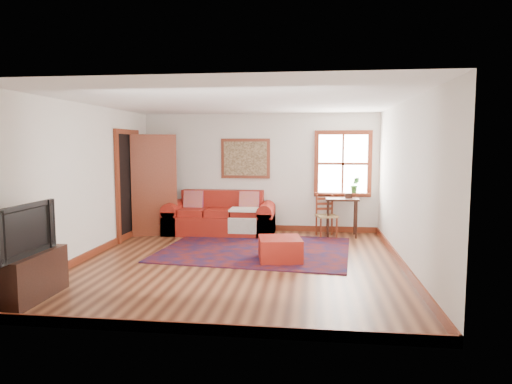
# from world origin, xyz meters

# --- Properties ---
(ground) EXTENTS (5.50, 5.50, 0.00)m
(ground) POSITION_xyz_m (0.00, 0.00, 0.00)
(ground) COLOR #472013
(ground) RESTS_ON ground
(room_envelope) EXTENTS (5.04, 5.54, 2.52)m
(room_envelope) POSITION_xyz_m (0.00, 0.02, 1.65)
(room_envelope) COLOR silver
(room_envelope) RESTS_ON ground
(window) EXTENTS (1.18, 0.20, 1.38)m
(window) POSITION_xyz_m (1.78, 2.70, 1.31)
(window) COLOR white
(window) RESTS_ON ground
(doorway) EXTENTS (0.89, 1.08, 2.14)m
(doorway) POSITION_xyz_m (-2.21, 1.78, 1.07)
(doorway) COLOR black
(doorway) RESTS_ON ground
(framed_artwork) EXTENTS (1.05, 0.07, 0.85)m
(framed_artwork) POSITION_xyz_m (-0.30, 2.71, 1.55)
(framed_artwork) COLOR maroon
(framed_artwork) RESTS_ON ground
(persian_rug) EXTENTS (3.42, 2.84, 0.02)m
(persian_rug) POSITION_xyz_m (0.15, 0.90, 0.01)
(persian_rug) COLOR #56100C
(persian_rug) RESTS_ON ground
(red_leather_sofa) EXTENTS (2.25, 0.93, 0.88)m
(red_leather_sofa) POSITION_xyz_m (-0.77, 2.31, 0.29)
(red_leather_sofa) COLOR maroon
(red_leather_sofa) RESTS_ON ground
(red_ottoman) EXTENTS (0.76, 0.76, 0.38)m
(red_ottoman) POSITION_xyz_m (0.63, 0.19, 0.19)
(red_ottoman) COLOR maroon
(red_ottoman) RESTS_ON ground
(side_table) EXTENTS (0.65, 0.49, 0.78)m
(side_table) POSITION_xyz_m (1.72, 2.31, 0.65)
(side_table) COLOR #331811
(side_table) RESTS_ON ground
(ladder_back_chair) EXTENTS (0.48, 0.46, 0.83)m
(ladder_back_chair) POSITION_xyz_m (1.40, 2.30, 0.45)
(ladder_back_chair) COLOR tan
(ladder_back_chair) RESTS_ON ground
(media_cabinet) EXTENTS (0.46, 1.03, 0.57)m
(media_cabinet) POSITION_xyz_m (-2.25, -1.98, 0.28)
(media_cabinet) COLOR #331811
(media_cabinet) RESTS_ON ground
(television) EXTENTS (0.14, 1.05, 0.61)m
(television) POSITION_xyz_m (-2.23, -2.12, 0.87)
(television) COLOR black
(television) RESTS_ON media_cabinet
(candle_hurricane) EXTENTS (0.12, 0.12, 0.18)m
(candle_hurricane) POSITION_xyz_m (-2.20, -1.59, 0.65)
(candle_hurricane) COLOR silver
(candle_hurricane) RESTS_ON media_cabinet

